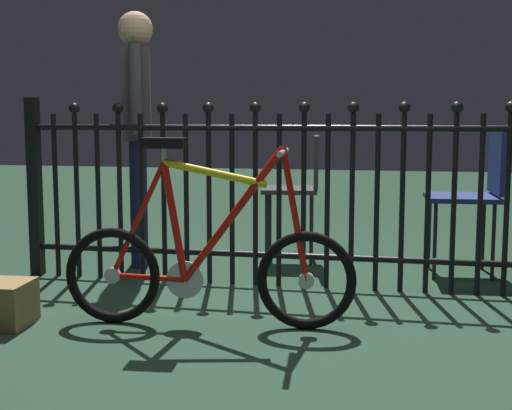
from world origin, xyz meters
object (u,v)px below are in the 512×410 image
at_px(person_visitor, 137,115).
at_px(display_crate, 1,304).
at_px(bicycle, 207,263).
at_px(chair_navy, 476,187).
at_px(chair_charcoal, 301,183).

bearing_deg(person_visitor, display_crate, -96.21).
distance_m(bicycle, display_crate, 1.01).
bearing_deg(display_crate, chair_navy, 34.27).
bearing_deg(person_visitor, chair_navy, 3.65).
xyz_separation_m(bicycle, display_crate, (-0.98, -0.18, -0.20)).
xyz_separation_m(chair_navy, person_visitor, (-2.17, -0.14, 0.44)).
bearing_deg(chair_charcoal, person_visitor, -160.60).
bearing_deg(chair_charcoal, bicycle, -97.71).
height_order(chair_navy, chair_charcoal, chair_navy).
bearing_deg(chair_navy, chair_charcoal, 168.67).
distance_m(chair_navy, chair_charcoal, 1.16).
bearing_deg(person_visitor, bicycle, -57.12).
xyz_separation_m(bicycle, chair_charcoal, (0.22, 1.63, 0.24)).
height_order(chair_navy, display_crate, chair_navy).
xyz_separation_m(chair_navy, display_crate, (-2.33, -1.59, -0.45)).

